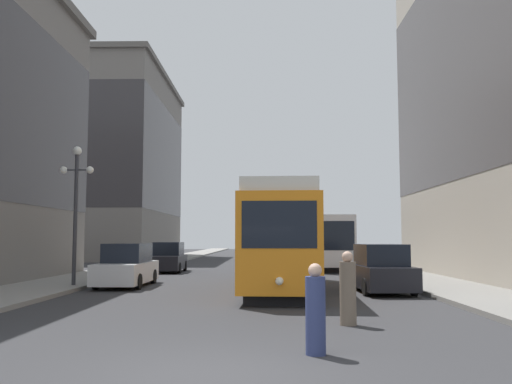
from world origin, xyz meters
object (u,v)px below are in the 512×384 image
object	(u,v)px
lamp_post_left_near	(76,194)
transit_bus	(326,240)
parked_car_left_mid	(168,258)
streetcar	(282,237)
pedestrian_crossing_far	(348,291)
parked_car_right_far	(380,270)
parked_car_left_near	(127,266)
pedestrian_crossing_near	(315,312)

from	to	relation	value
lamp_post_left_near	transit_bus	bearing A→B (deg)	52.48
parked_car_left_mid	transit_bus	bearing A→B (deg)	23.49
streetcar	transit_bus	xyz separation A→B (m)	(3.53, 15.91, -0.15)
pedestrian_crossing_far	lamp_post_left_near	xyz separation A→B (m)	(-9.76, 9.19, 3.08)
parked_car_left_mid	parked_car_right_far	distance (m)	16.08
parked_car_left_near	lamp_post_left_near	xyz separation A→B (m)	(-1.90, -1.09, 3.04)
parked_car_right_far	pedestrian_crossing_near	xyz separation A→B (m)	(-3.51, -11.15, -0.10)
parked_car_left_near	parked_car_left_mid	size ratio (longest dim) A/B	1.09
pedestrian_crossing_near	parked_car_left_near	bearing A→B (deg)	77.59
streetcar	parked_car_right_far	distance (m)	4.04
transit_bus	pedestrian_crossing_far	bearing A→B (deg)	-93.69
parked_car_left_near	lamp_post_left_near	size ratio (longest dim) A/B	0.85
streetcar	transit_bus	size ratio (longest dim) A/B	0.99
parked_car_left_near	lamp_post_left_near	distance (m)	3.75
transit_bus	pedestrian_crossing_near	distance (m)	28.37
pedestrian_crossing_far	pedestrian_crossing_near	bearing A→B (deg)	174.99
streetcar	parked_car_right_far	world-z (taller)	streetcar
transit_bus	parked_car_left_mid	distance (m)	11.21
transit_bus	parked_car_left_near	size ratio (longest dim) A/B	2.58
transit_bus	pedestrian_crossing_far	world-z (taller)	transit_bus
pedestrian_crossing_near	lamp_post_left_near	distance (m)	15.51
parked_car_left_near	pedestrian_crossing_near	distance (m)	15.15
parked_car_left_mid	pedestrian_crossing_near	world-z (taller)	parked_car_left_mid
lamp_post_left_near	parked_car_left_near	bearing A→B (deg)	29.84
transit_bus	pedestrian_crossing_near	bearing A→B (deg)	-95.24
parked_car_left_near	pedestrian_crossing_far	distance (m)	12.94
pedestrian_crossing_far	parked_car_right_far	bearing A→B (deg)	-4.08
parked_car_left_near	parked_car_left_mid	world-z (taller)	same
streetcar	parked_car_left_near	xyz separation A→B (m)	(-6.61, 1.31, -1.26)
pedestrian_crossing_near	transit_bus	bearing A→B (deg)	44.16
streetcar	parked_car_left_near	distance (m)	6.86
streetcar	parked_car_left_near	size ratio (longest dim) A/B	2.54
transit_bus	lamp_post_left_near	distance (m)	19.87
streetcar	transit_bus	distance (m)	16.30
pedestrian_crossing_near	lamp_post_left_near	size ratio (longest dim) A/B	0.28
transit_bus	parked_car_right_far	size ratio (longest dim) A/B	2.73
parked_car_right_far	lamp_post_left_near	distance (m)	12.64
pedestrian_crossing_far	lamp_post_left_near	size ratio (longest dim) A/B	0.30
lamp_post_left_near	pedestrian_crossing_near	bearing A→B (deg)	-55.09
parked_car_left_near	parked_car_right_far	distance (m)	10.57
transit_bus	parked_car_left_near	bearing A→B (deg)	-123.24
parked_car_right_far	streetcar	bearing A→B (deg)	-18.11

